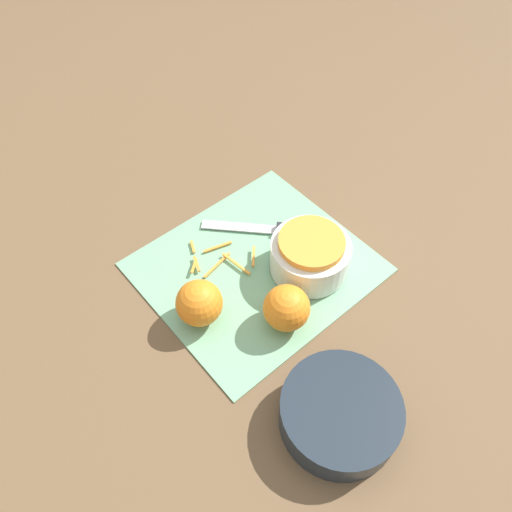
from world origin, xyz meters
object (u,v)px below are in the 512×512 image
(knife, at_px, (284,229))
(bowl_speckled, at_px, (310,254))
(orange_left, at_px, (199,303))
(orange_right, at_px, (287,308))
(bowl_dark, at_px, (340,413))

(knife, bearing_deg, bowl_speckled, 122.00)
(orange_left, xyz_separation_m, orange_right, (-0.11, 0.11, -0.00))
(bowl_speckled, height_order, bowl_dark, bowl_speckled)
(bowl_dark, height_order, orange_right, orange_right)
(bowl_dark, bearing_deg, orange_right, -107.55)
(bowl_speckled, bearing_deg, knife, -104.64)
(orange_right, bearing_deg, orange_left, -44.35)
(orange_left, bearing_deg, bowl_speckled, 168.06)
(bowl_speckled, relative_size, bowl_dark, 0.80)
(bowl_dark, distance_m, orange_left, 0.29)
(bowl_dark, distance_m, orange_right, 0.19)
(bowl_speckled, height_order, knife, bowl_speckled)
(bowl_speckled, relative_size, knife, 0.77)
(knife, relative_size, orange_left, 2.35)
(orange_left, bearing_deg, orange_right, 135.65)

